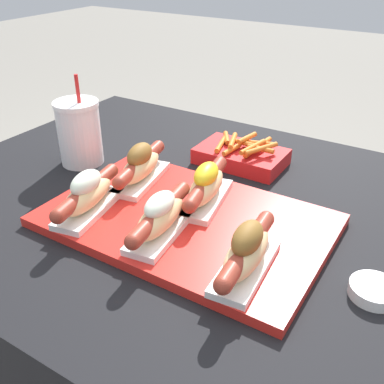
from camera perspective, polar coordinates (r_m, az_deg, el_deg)
patio_table at (r=1.08m, az=4.09°, el=-18.31°), size 1.29×0.86×0.69m
serving_tray at (r=0.81m, az=-0.75°, el=-3.63°), size 0.50×0.32×0.02m
hot_dog_0 at (r=0.82m, az=-13.14°, el=-0.27°), size 0.09×0.20×0.08m
hot_dog_1 at (r=0.74m, az=-4.06°, el=-3.09°), size 0.08×0.20×0.07m
hot_dog_2 at (r=0.66m, az=6.94°, el=-7.52°), size 0.07×0.20×0.08m
hot_dog_3 at (r=0.90m, az=-6.58°, el=3.36°), size 0.09×0.20×0.08m
hot_dog_4 at (r=0.83m, az=1.80°, el=0.83°), size 0.09×0.20×0.08m
sauce_bowl at (r=0.71m, az=22.16°, el=-11.47°), size 0.07×0.07×0.02m
drink_cup at (r=1.03m, az=-14.11°, el=7.33°), size 0.10×0.10×0.20m
fries_basket at (r=1.02m, az=6.31°, el=4.68°), size 0.19×0.12×0.06m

